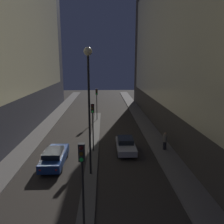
{
  "coord_description": "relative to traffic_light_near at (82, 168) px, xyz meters",
  "views": [
    {
      "loc": [
        1.09,
        -5.76,
        8.63
      ],
      "look_at": [
        1.98,
        17.96,
        3.32
      ],
      "focal_mm": 35.0,
      "sensor_mm": 36.0,
      "label": 1
    }
  ],
  "objects": [
    {
      "name": "building_right",
      "position": [
        11.06,
        17.99,
        7.37
      ],
      "size": [
        6.01,
        44.16,
        21.94
      ],
      "color": "#423D38",
      "rests_on": "ground"
    },
    {
      "name": "pedestrian_on_right_sidewalk",
      "position": [
        7.16,
        10.6,
        -2.53
      ],
      "size": [
        0.44,
        0.44,
        1.8
      ],
      "color": "black",
      "rests_on": "sidewalk_right"
    },
    {
      "name": "median_strip",
      "position": [
        0.0,
        12.19,
        -3.55
      ],
      "size": [
        1.02,
        30.57,
        0.13
      ],
      "color": "#56544F",
      "rests_on": "ground"
    },
    {
      "name": "traffic_light_near",
      "position": [
        0.0,
        0.0,
        0.0
      ],
      "size": [
        0.32,
        0.42,
        4.76
      ],
      "color": "black",
      "rests_on": "median_strip"
    },
    {
      "name": "car_left_lane",
      "position": [
        -3.21,
        7.83,
        -2.85
      ],
      "size": [
        1.76,
        4.77,
        1.46
      ],
      "color": "navy",
      "rests_on": "ground"
    },
    {
      "name": "traffic_light_far",
      "position": [
        0.0,
        22.88,
        0.0
      ],
      "size": [
        0.32,
        0.42,
        4.76
      ],
      "color": "black",
      "rests_on": "median_strip"
    },
    {
      "name": "traffic_light_mid",
      "position": [
        0.0,
        10.63,
        0.0
      ],
      "size": [
        0.32,
        0.42,
        4.76
      ],
      "color": "black",
      "rests_on": "median_strip"
    },
    {
      "name": "car_right_lane",
      "position": [
        3.21,
        10.54,
        -2.91
      ],
      "size": [
        1.77,
        4.25,
        1.36
      ],
      "color": "#B2B2B7",
      "rests_on": "ground"
    },
    {
      "name": "street_lamp",
      "position": [
        0.0,
        5.97,
        3.33
      ],
      "size": [
        0.59,
        0.59,
        9.61
      ],
      "color": "black",
      "rests_on": "median_strip"
    }
  ]
}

